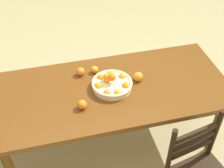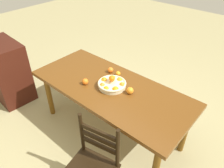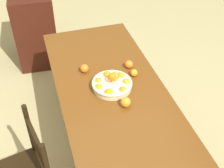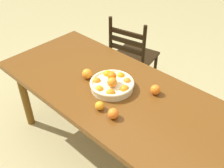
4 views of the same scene
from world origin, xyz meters
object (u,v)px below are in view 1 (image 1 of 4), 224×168
orange_loose_2 (81,72)px  dining_table (110,96)px  orange_loose_3 (95,70)px  orange_loose_1 (82,105)px  fruit_bowl (112,84)px  orange_loose_0 (138,77)px

orange_loose_2 → dining_table: bearing=131.2°
orange_loose_2 → orange_loose_3: orange_loose_2 is taller
orange_loose_1 → orange_loose_3: bearing=-114.0°
fruit_bowl → orange_loose_2: bearing=-45.5°
orange_loose_1 → orange_loose_3: 0.43m
fruit_bowl → orange_loose_1: bearing=32.0°
fruit_bowl → orange_loose_3: fruit_bowl is taller
dining_table → orange_loose_2: bearing=-48.8°
orange_loose_0 → orange_loose_1: size_ratio=1.08×
dining_table → orange_loose_3: 0.27m
fruit_bowl → dining_table: bearing=31.6°
orange_loose_0 → orange_loose_3: (0.33, -0.19, -0.01)m
dining_table → orange_loose_3: size_ratio=31.82×
fruit_bowl → orange_loose_1: fruit_bowl is taller
orange_loose_1 → orange_loose_3: orange_loose_1 is taller
orange_loose_1 → orange_loose_3: (-0.18, -0.40, -0.01)m
orange_loose_3 → dining_table: bearing=108.8°
dining_table → orange_loose_1: bearing=32.0°
dining_table → orange_loose_3: orange_loose_3 is taller
orange_loose_3 → fruit_bowl: bearing=113.0°
orange_loose_1 → orange_loose_2: 0.40m
dining_table → fruit_bowl: size_ratio=5.91×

